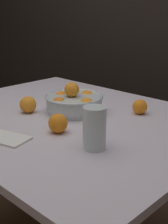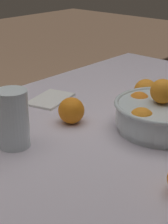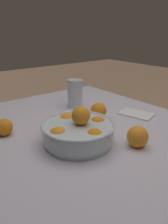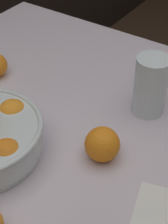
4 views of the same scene
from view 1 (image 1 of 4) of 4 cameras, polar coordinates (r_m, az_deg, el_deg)
The scene contains 7 objects.
dining_table at distance 1.46m, azimuth -3.55°, elevation -3.30°, with size 1.33×1.06×0.78m.
fruit_bowl at distance 1.46m, azimuth -1.76°, elevation 1.78°, with size 0.27×0.27×0.15m.
juice_glass at distance 1.08m, azimuth 1.92°, elevation -3.28°, with size 0.08×0.08×0.15m.
orange_loose_near_bowl at distance 1.48m, azimuth -10.21°, elevation 1.35°, with size 0.08×0.08×0.08m, color orange.
orange_loose_front at distance 1.23m, azimuth -4.79°, elevation -2.06°, with size 0.08×0.08×0.08m, color orange.
orange_loose_aside at distance 1.46m, azimuth 10.17°, elevation 0.95°, with size 0.07×0.07×0.07m, color orange.
napkin at distance 1.21m, azimuth -13.83°, elevation -4.71°, with size 0.16×0.10×0.01m, color white.
Camera 1 is at (1.01, -0.91, 1.24)m, focal length 50.00 mm.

